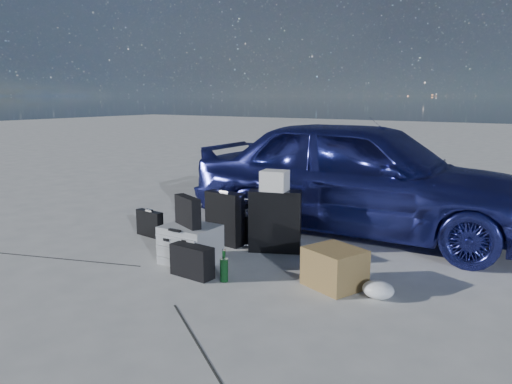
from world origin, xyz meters
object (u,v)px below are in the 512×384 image
at_px(car, 363,176).
at_px(cardboard_box, 335,268).
at_px(green_bottle, 224,266).
at_px(suitcase_left, 225,218).
at_px(suitcase_right, 275,221).
at_px(briefcase, 150,224).
at_px(pelican_case, 190,244).
at_px(duffel_bag, 239,226).

bearing_deg(car, cardboard_box, -167.90).
relative_size(car, green_bottle, 14.21).
height_order(suitcase_left, suitcase_right, suitcase_right).
relative_size(suitcase_left, green_bottle, 2.05).
xyz_separation_m(briefcase, green_bottle, (1.61, -0.71, -0.01)).
bearing_deg(green_bottle, cardboard_box, 25.87).
xyz_separation_m(cardboard_box, green_bottle, (-0.88, -0.43, -0.03)).
xyz_separation_m(pelican_case, green_bottle, (0.59, -0.24, -0.04)).
bearing_deg(briefcase, duffel_bag, 33.99).
relative_size(briefcase, cardboard_box, 0.87).
distance_m(suitcase_left, duffel_bag, 0.29).
bearing_deg(suitcase_right, green_bottle, -110.06).
relative_size(duffel_bag, cardboard_box, 1.35).
xyz_separation_m(briefcase, suitcase_right, (1.54, 0.31, 0.17)).
xyz_separation_m(suitcase_right, green_bottle, (0.08, -1.02, -0.18)).
relative_size(pelican_case, green_bottle, 1.80).
xyz_separation_m(suitcase_left, suitcase_right, (0.61, 0.07, 0.03)).
height_order(suitcase_left, cardboard_box, suitcase_left).
bearing_deg(suitcase_left, suitcase_right, 12.65).
distance_m(suitcase_left, suitcase_right, 0.61).
height_order(briefcase, suitcase_left, suitcase_left).
distance_m(duffel_bag, cardboard_box, 1.73).
xyz_separation_m(car, suitcase_left, (-1.11, -1.28, -0.40)).
height_order(briefcase, suitcase_right, suitcase_right).
bearing_deg(briefcase, car, 43.30).
distance_m(suitcase_right, cardboard_box, 1.13).
xyz_separation_m(duffel_bag, cardboard_box, (1.55, -0.77, 0.02)).
bearing_deg(green_bottle, briefcase, 156.34).
bearing_deg(green_bottle, car, 79.20).
bearing_deg(suitcase_left, pelican_case, -76.40).
bearing_deg(suitcase_right, pelican_case, -147.63).
bearing_deg(car, suitcase_right, 155.36).
bearing_deg(cardboard_box, green_bottle, -154.13).
xyz_separation_m(car, pelican_case, (-1.01, -1.98, -0.51)).
xyz_separation_m(suitcase_left, green_bottle, (0.68, -0.94, -0.15)).
height_order(car, cardboard_box, car).
relative_size(suitcase_left, cardboard_box, 1.30).
distance_m(car, briefcase, 2.59).
bearing_deg(car, suitcase_left, 136.92).
distance_m(cardboard_box, green_bottle, 0.98).
xyz_separation_m(duffel_bag, green_bottle, (0.67, -1.19, -0.01)).
height_order(cardboard_box, green_bottle, cardboard_box).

